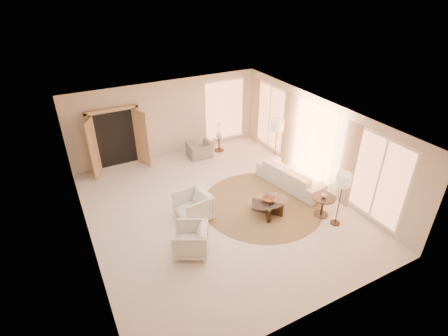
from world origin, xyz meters
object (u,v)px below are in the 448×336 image
floor_lamp_near (277,127)px  floor_lamp_far (343,182)px  end_table (323,203)px  bowl (268,199)px  sofa (292,176)px  armchair_right (190,239)px  armchair_left (193,205)px  accent_chair (200,148)px  coffee_table (268,205)px  side_table (219,143)px  side_vase (219,135)px  end_vase (324,195)px

floor_lamp_near → floor_lamp_far: floor_lamp_near is taller
end_table → bowl: 1.54m
sofa → armchair_right: size_ratio=2.83×
armchair_left → floor_lamp_far: 4.03m
accent_chair → end_table: bearing=109.9°
bowl → floor_lamp_far: bearing=-41.7°
armchair_left → accent_chair: size_ratio=1.03×
armchair_left → end_table: 3.63m
accent_chair → bowl: bearing=95.5°
end_table → coffee_table: bearing=149.4°
accent_chair → side_table: accent_chair is taller
armchair_left → armchair_right: (-0.59, -1.20, -0.03)m
coffee_table → end_table: end_table is taller
armchair_left → bowl: armchair_left is taller
coffee_table → side_vase: side_vase is taller
side_table → bowl: size_ratio=1.56×
side_table → bowl: (-0.59, -4.18, 0.15)m
armchair_right → accent_chair: size_ratio=0.97×
floor_lamp_far → side_vase: (-0.82, 5.44, -0.68)m
accent_chair → side_vase: bearing=-169.6°
armchair_left → bowl: (1.96, -0.78, 0.05)m
sofa → armchair_left: 3.49m
floor_lamp_near → floor_lamp_far: size_ratio=1.14×
accent_chair → bowl: accent_chair is taller
end_table → armchair_left: bearing=154.6°
accent_chair → side_table: size_ratio=1.56×
bowl → side_vase: bearing=82.0°
armchair_left → floor_lamp_far: (3.36, -2.03, 0.90)m
end_table → floor_lamp_far: bearing=-79.5°
armchair_left → bowl: size_ratio=2.48×
bowl → side_vase: 4.23m
coffee_table → end_vase: bearing=-30.6°
armchair_left → end_vase: (3.28, -1.56, 0.25)m
coffee_table → end_vase: 1.59m
sofa → side_table: sofa is taller
sofa → end_vase: (-0.21, -1.67, 0.34)m
armchair_right → floor_lamp_far: size_ratio=0.53×
armchair_right → floor_lamp_near: 5.11m
armchair_left → side_table: 4.25m
floor_lamp_far → bowl: (-1.41, 1.26, -0.86)m
bowl → armchair_left: bearing=158.3°
coffee_table → floor_lamp_far: floor_lamp_far is taller
side_table → side_vase: 0.33m
end_table → floor_lamp_near: bearing=82.0°
armchair_right → end_vase: bearing=112.7°
bowl → end_vase: end_vase is taller
floor_lamp_far → bowl: bearing=138.3°
sofa → armchair_left: size_ratio=2.67×
coffee_table → side_table: (0.59, 4.18, 0.06)m
side_table → floor_lamp_near: size_ratio=0.31×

